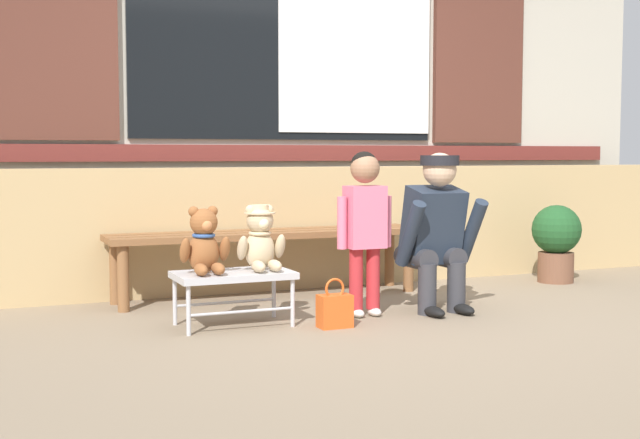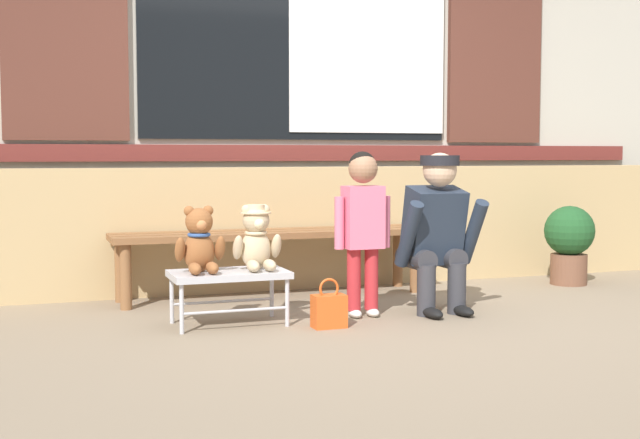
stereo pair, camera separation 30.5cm
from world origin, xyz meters
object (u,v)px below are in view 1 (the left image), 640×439
at_px(wooden_bench_long, 268,241).
at_px(adult_crouching, 437,231).
at_px(small_display_bench, 233,278).
at_px(child_standing, 365,215).
at_px(teddy_bear_with_hat, 261,239).
at_px(handbag_on_ground, 335,310).
at_px(potted_plant, 556,239).
at_px(teddy_bear_plain, 204,243).

relative_size(wooden_bench_long, adult_crouching, 2.21).
height_order(wooden_bench_long, small_display_bench, wooden_bench_long).
xyz_separation_m(wooden_bench_long, child_standing, (0.30, -0.83, 0.22)).
bearing_deg(wooden_bench_long, small_display_bench, -121.53).
bearing_deg(small_display_bench, teddy_bear_with_hat, 0.77).
relative_size(child_standing, adult_crouching, 1.01).
distance_m(child_standing, handbag_on_ground, 0.62).
height_order(wooden_bench_long, potted_plant, potted_plant).
height_order(wooden_bench_long, child_standing, child_standing).
xyz_separation_m(adult_crouching, handbag_on_ground, (-0.76, -0.21, -0.38)).
height_order(child_standing, adult_crouching, child_standing).
height_order(teddy_bear_plain, child_standing, child_standing).
relative_size(teddy_bear_with_hat, adult_crouching, 0.38).
height_order(teddy_bear_plain, teddy_bear_with_hat, same).
height_order(wooden_bench_long, teddy_bear_with_hat, teddy_bear_with_hat).
bearing_deg(handbag_on_ground, teddy_bear_plain, 158.43).
height_order(small_display_bench, handbag_on_ground, small_display_bench).
bearing_deg(teddy_bear_plain, handbag_on_ground, -21.57).
height_order(small_display_bench, potted_plant, potted_plant).
height_order(wooden_bench_long, adult_crouching, adult_crouching).
xyz_separation_m(teddy_bear_plain, teddy_bear_with_hat, (0.32, 0.00, 0.01)).
relative_size(small_display_bench, child_standing, 0.67).
relative_size(teddy_bear_with_hat, potted_plant, 0.64).
bearing_deg(wooden_bench_long, child_standing, -70.25).
relative_size(teddy_bear_plain, handbag_on_ground, 1.34).
xyz_separation_m(child_standing, potted_plant, (1.88, 0.62, -0.27)).
bearing_deg(potted_plant, teddy_bear_plain, -168.09).
relative_size(small_display_bench, teddy_bear_with_hat, 1.76).
bearing_deg(child_standing, teddy_bear_plain, 178.20).
bearing_deg(handbag_on_ground, child_standing, 38.07).
height_order(child_standing, potted_plant, child_standing).
bearing_deg(adult_crouching, teddy_bear_plain, 178.11).
bearing_deg(teddy_bear_with_hat, wooden_bench_long, 67.51).
bearing_deg(child_standing, small_display_bench, 177.94).
distance_m(teddy_bear_plain, teddy_bear_with_hat, 0.32).
bearing_deg(teddy_bear_with_hat, child_standing, -2.78).
xyz_separation_m(wooden_bench_long, adult_crouching, (0.77, -0.84, 0.11)).
xyz_separation_m(wooden_bench_long, small_display_bench, (-0.49, -0.80, -0.11)).
xyz_separation_m(child_standing, handbag_on_ground, (-0.29, -0.23, -0.50)).
bearing_deg(child_standing, adult_crouching, -2.06).
bearing_deg(handbag_on_ground, wooden_bench_long, 90.24).
relative_size(teddy_bear_plain, teddy_bear_with_hat, 1.00).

